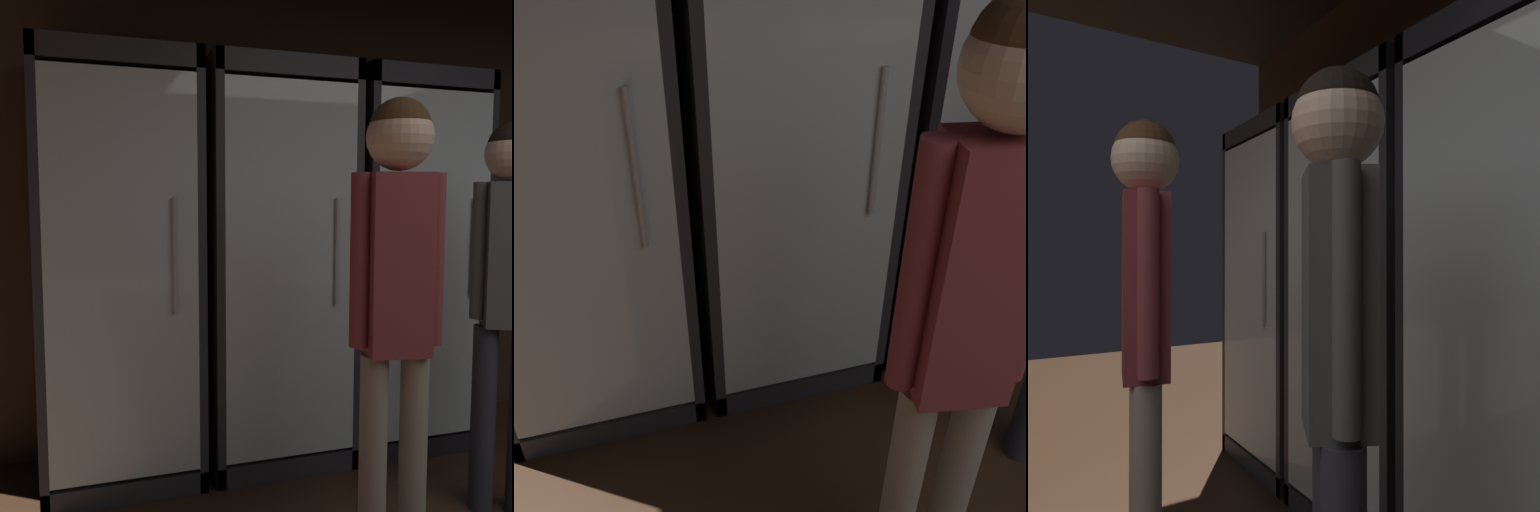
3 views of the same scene
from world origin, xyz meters
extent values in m
cube|color=#2B2B30|center=(-2.00, 2.96, 1.01)|extent=(0.73, 0.04, 2.01)
cube|color=#2B2B30|center=(-1.66, 2.69, 1.01)|extent=(0.04, 0.57, 2.01)
cube|color=#2B2B30|center=(-2.00, 2.69, 0.05)|extent=(0.73, 0.57, 0.10)
cube|color=white|center=(-2.00, 2.93, 1.01)|extent=(0.65, 0.02, 1.77)
cube|color=silver|center=(-2.00, 2.42, 1.01)|extent=(0.65, 0.02, 1.77)
cylinder|color=#B2B2B7|center=(-1.79, 2.39, 1.11)|extent=(0.02, 0.02, 0.50)
cube|color=silver|center=(-2.00, 2.69, 0.12)|extent=(0.63, 0.49, 0.02)
cylinder|color=gray|center=(-2.24, 2.70, 0.24)|extent=(0.06, 0.06, 0.23)
cylinder|color=gray|center=(-2.24, 2.70, 0.40)|extent=(0.02, 0.02, 0.08)
cylinder|color=beige|center=(-2.24, 2.70, 0.24)|extent=(0.07, 0.07, 0.06)
cylinder|color=#194723|center=(-2.09, 2.66, 0.24)|extent=(0.06, 0.06, 0.23)
cylinder|color=#194723|center=(-2.09, 2.66, 0.39)|extent=(0.02, 0.02, 0.06)
cylinder|color=beige|center=(-2.09, 2.66, 0.24)|extent=(0.07, 0.07, 0.09)
cylinder|color=#194723|center=(-1.93, 2.72, 0.24)|extent=(0.08, 0.08, 0.22)
cylinder|color=#194723|center=(-1.93, 2.72, 0.39)|extent=(0.03, 0.03, 0.08)
cylinder|color=tan|center=(-1.93, 2.72, 0.22)|extent=(0.08, 0.08, 0.09)
cylinder|color=brown|center=(-1.76, 2.68, 0.23)|extent=(0.07, 0.07, 0.20)
cylinder|color=brown|center=(-1.76, 2.68, 0.36)|extent=(0.02, 0.02, 0.07)
cylinder|color=white|center=(-1.76, 2.68, 0.23)|extent=(0.07, 0.07, 0.05)
cube|color=silver|center=(-2.00, 2.69, 0.56)|extent=(0.63, 0.49, 0.02)
cylinder|color=#336B38|center=(-2.17, 2.68, 0.67)|extent=(0.07, 0.07, 0.21)
cylinder|color=#336B38|center=(-2.17, 2.68, 0.82)|extent=(0.03, 0.03, 0.09)
cylinder|color=beige|center=(-2.17, 2.68, 0.68)|extent=(0.08, 0.08, 0.08)
cylinder|color=#194723|center=(-1.85, 2.70, 0.66)|extent=(0.07, 0.07, 0.18)
cylinder|color=#194723|center=(-1.85, 2.70, 0.79)|extent=(0.02, 0.02, 0.07)
cylinder|color=white|center=(-1.85, 2.70, 0.66)|extent=(0.08, 0.08, 0.05)
cube|color=silver|center=(-2.00, 2.69, 1.00)|extent=(0.63, 0.49, 0.02)
cylinder|color=brown|center=(-2.01, 2.66, 1.11)|extent=(0.07, 0.07, 0.21)
cylinder|color=brown|center=(-2.01, 2.66, 1.26)|extent=(0.02, 0.02, 0.09)
cylinder|color=white|center=(-2.01, 2.66, 1.10)|extent=(0.07, 0.07, 0.07)
cylinder|color=gray|center=(-1.80, 2.72, 1.10)|extent=(0.07, 0.07, 0.19)
cylinder|color=gray|center=(-1.80, 2.72, 1.23)|extent=(0.02, 0.02, 0.06)
cylinder|color=#B2332D|center=(-1.80, 2.72, 1.11)|extent=(0.07, 0.07, 0.07)
cube|color=silver|center=(-2.00, 2.69, 1.44)|extent=(0.63, 0.49, 0.02)
cube|color=#2B2B30|center=(-1.23, 2.96, 1.01)|extent=(0.73, 0.04, 2.01)
cube|color=#2B2B30|center=(-1.58, 2.69, 1.01)|extent=(0.04, 0.57, 2.01)
cube|color=#2B2B30|center=(-0.89, 2.69, 1.01)|extent=(0.04, 0.57, 2.01)
cube|color=#2B2B30|center=(-1.23, 2.69, 0.05)|extent=(0.73, 0.57, 0.10)
cube|color=white|center=(-1.23, 2.93, 1.01)|extent=(0.65, 0.02, 1.77)
cube|color=silver|center=(-1.23, 2.42, 1.01)|extent=(0.65, 0.02, 1.77)
cylinder|color=#B2B2B7|center=(-1.01, 2.39, 1.11)|extent=(0.02, 0.02, 0.50)
cube|color=silver|center=(-1.23, 2.69, 0.12)|extent=(0.63, 0.49, 0.02)
cylinder|color=#336B38|center=(-1.44, 2.69, 0.24)|extent=(0.08, 0.08, 0.22)
cylinder|color=#336B38|center=(-1.44, 2.69, 0.39)|extent=(0.03, 0.03, 0.08)
cylinder|color=#2D2D33|center=(-1.44, 2.69, 0.23)|extent=(0.08, 0.08, 0.09)
cylinder|color=#9EAD99|center=(-1.22, 2.73, 0.24)|extent=(0.06, 0.06, 0.23)
cylinder|color=#9EAD99|center=(-1.22, 2.73, 0.39)|extent=(0.02, 0.02, 0.06)
cylinder|color=tan|center=(-1.22, 2.73, 0.22)|extent=(0.07, 0.07, 0.07)
cylinder|color=#194723|center=(-1.02, 2.66, 0.23)|extent=(0.07, 0.07, 0.20)
cylinder|color=#194723|center=(-1.02, 2.66, 0.38)|extent=(0.03, 0.03, 0.10)
cylinder|color=#B2332D|center=(-1.02, 2.66, 0.22)|extent=(0.07, 0.07, 0.07)
cube|color=silver|center=(-1.23, 2.69, 0.71)|extent=(0.63, 0.49, 0.02)
cylinder|color=#9EAD99|center=(-1.38, 2.74, 0.81)|extent=(0.08, 0.08, 0.20)
cylinder|color=#9EAD99|center=(-1.38, 2.74, 0.96)|extent=(0.03, 0.03, 0.08)
cylinder|color=#B2332D|center=(-1.38, 2.74, 0.79)|extent=(0.08, 0.08, 0.08)
cylinder|color=black|center=(-1.07, 2.68, 0.81)|extent=(0.06, 0.06, 0.19)
cylinder|color=black|center=(-1.07, 2.68, 0.95)|extent=(0.02, 0.02, 0.09)
cylinder|color=tan|center=(-1.07, 2.68, 0.82)|extent=(0.06, 0.06, 0.07)
cube|color=silver|center=(-1.23, 2.69, 1.29)|extent=(0.63, 0.49, 0.02)
cylinder|color=gray|center=(-1.46, 2.73, 1.41)|extent=(0.07, 0.07, 0.22)
cylinder|color=#2D2D33|center=(-1.46, 2.73, 1.40)|extent=(0.08, 0.08, 0.07)
cylinder|color=#194723|center=(-1.30, 2.74, 1.40)|extent=(0.07, 0.07, 0.20)
cylinder|color=white|center=(-1.30, 2.74, 1.40)|extent=(0.07, 0.07, 0.07)
cylinder|color=brown|center=(-1.15, 2.71, 1.39)|extent=(0.07, 0.07, 0.18)
cylinder|color=#2D2D33|center=(-1.15, 2.71, 1.39)|extent=(0.07, 0.07, 0.06)
cylinder|color=#194723|center=(-0.99, 2.74, 1.40)|extent=(0.06, 0.06, 0.20)
cylinder|color=#B2332D|center=(-0.99, 2.74, 1.39)|extent=(0.06, 0.06, 0.08)
cube|color=black|center=(-0.46, 2.96, 1.01)|extent=(0.73, 0.04, 2.01)
cube|color=black|center=(-0.80, 2.69, 1.01)|extent=(0.04, 0.57, 2.01)
cube|color=black|center=(-0.46, 2.69, 0.05)|extent=(0.73, 0.57, 0.10)
cube|color=white|center=(-0.46, 2.93, 1.01)|extent=(0.65, 0.02, 1.77)
cube|color=silver|center=(-0.46, 2.42, 1.01)|extent=(0.65, 0.02, 1.77)
cube|color=silver|center=(-0.46, 2.69, 0.12)|extent=(0.63, 0.49, 0.02)
cylinder|color=gray|center=(-0.67, 2.68, 0.24)|extent=(0.08, 0.08, 0.22)
cylinder|color=gray|center=(-0.67, 2.68, 0.38)|extent=(0.03, 0.03, 0.07)
cylinder|color=beige|center=(-0.67, 2.68, 0.23)|extent=(0.08, 0.08, 0.07)
cylinder|color=#336B38|center=(-0.46, 2.70, 0.23)|extent=(0.08, 0.08, 0.20)
cylinder|color=#336B38|center=(-0.46, 2.70, 0.36)|extent=(0.03, 0.03, 0.07)
cylinder|color=white|center=(-0.46, 2.70, 0.22)|extent=(0.08, 0.08, 0.07)
cylinder|color=gray|center=(-0.26, 2.70, 0.23)|extent=(0.06, 0.06, 0.20)
cylinder|color=gray|center=(-0.26, 2.70, 0.37)|extent=(0.02, 0.02, 0.07)
cylinder|color=tan|center=(-0.26, 2.70, 0.20)|extent=(0.07, 0.07, 0.08)
cube|color=silver|center=(-0.46, 2.69, 0.56)|extent=(0.63, 0.49, 0.02)
cylinder|color=gray|center=(-0.62, 2.69, 0.68)|extent=(0.06, 0.06, 0.22)
cylinder|color=gray|center=(-0.62, 2.69, 0.83)|extent=(0.02, 0.02, 0.09)
cylinder|color=beige|center=(-0.62, 2.69, 0.66)|extent=(0.06, 0.06, 0.08)
cylinder|color=gray|center=(-0.30, 2.67, 0.68)|extent=(0.07, 0.07, 0.23)
cylinder|color=gray|center=(-0.30, 2.67, 0.84)|extent=(0.02, 0.02, 0.07)
cylinder|color=beige|center=(-0.30, 2.67, 0.67)|extent=(0.07, 0.07, 0.06)
cube|color=silver|center=(-0.46, 2.69, 1.00)|extent=(0.63, 0.49, 0.02)
cylinder|color=#336B38|center=(-0.62, 2.68, 1.11)|extent=(0.07, 0.07, 0.20)
cylinder|color=#336B38|center=(-0.62, 2.68, 1.25)|extent=(0.02, 0.02, 0.09)
cylinder|color=tan|center=(-0.62, 2.68, 1.10)|extent=(0.07, 0.07, 0.05)
cylinder|color=brown|center=(-0.31, 2.70, 1.12)|extent=(0.07, 0.07, 0.23)
cylinder|color=brown|center=(-0.31, 2.70, 1.29)|extent=(0.03, 0.03, 0.10)
cylinder|color=#B2332D|center=(-0.31, 2.70, 1.13)|extent=(0.07, 0.07, 0.07)
cube|color=silver|center=(-0.46, 2.69, 1.44)|extent=(0.63, 0.49, 0.02)
cylinder|color=gray|center=(-1.24, 1.63, 0.41)|extent=(0.10, 0.10, 0.82)
cylinder|color=gray|center=(-1.10, 1.60, 0.41)|extent=(0.10, 0.10, 0.82)
cube|color=brown|center=(-1.17, 1.61, 1.12)|extent=(0.23, 0.18, 0.61)
cylinder|color=brown|center=(-1.30, 1.64, 1.14)|extent=(0.07, 0.07, 0.58)
camera|label=1|loc=(-2.20, -0.05, 1.32)|focal=39.91mm
camera|label=2|loc=(-1.85, 0.82, 1.78)|focal=39.77mm
camera|label=3|loc=(0.41, 1.21, 1.21)|focal=32.98mm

